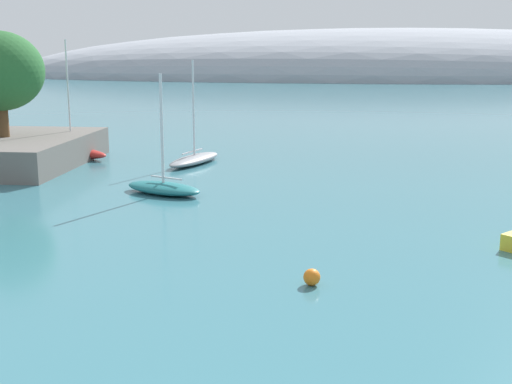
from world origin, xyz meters
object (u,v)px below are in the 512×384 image
(sailboat_teal_outer_mooring, at_px, (164,187))
(sailboat_red_near_shore, at_px, (72,151))
(mooring_buoy_orange, at_px, (312,277))
(sailboat_grey_end_of_line, at_px, (194,159))

(sailboat_teal_outer_mooring, bearing_deg, sailboat_red_near_shore, -24.73)
(mooring_buoy_orange, bearing_deg, sailboat_red_near_shore, 125.81)
(sailboat_red_near_shore, xyz_separation_m, sailboat_grey_end_of_line, (11.54, -2.13, -0.11))
(sailboat_red_near_shore, xyz_separation_m, mooring_buoy_orange, (22.13, -30.67, -0.21))
(sailboat_grey_end_of_line, xyz_separation_m, mooring_buoy_orange, (10.59, -28.54, -0.10))
(sailboat_grey_end_of_line, bearing_deg, sailboat_red_near_shore, 97.66)
(sailboat_red_near_shore, relative_size, sailboat_grey_end_of_line, 1.19)
(sailboat_grey_end_of_line, bearing_deg, mooring_buoy_orange, -141.54)
(sailboat_teal_outer_mooring, height_order, mooring_buoy_orange, sailboat_teal_outer_mooring)
(sailboat_red_near_shore, bearing_deg, sailboat_grey_end_of_line, 15.62)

